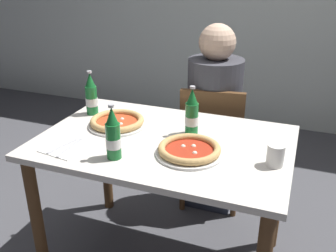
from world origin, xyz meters
name	(u,v)px	position (x,y,z in m)	size (l,w,h in m)	color
dining_table_main	(164,160)	(0.00, 0.00, 0.64)	(1.20, 0.80, 0.75)	silver
chair_behind_table	(212,141)	(0.09, 0.61, 0.48)	(0.45, 0.45, 0.85)	brown
diner_seated	(213,123)	(0.08, 0.66, 0.58)	(0.34, 0.34, 1.21)	#2D3342
pizza_margherita_near	(189,150)	(0.16, -0.10, 0.77)	(0.30, 0.30, 0.04)	white
pizza_marinara_far	(117,122)	(-0.29, 0.07, 0.77)	(0.30, 0.30, 0.04)	white
beer_bottle_left	(192,114)	(0.10, 0.11, 0.85)	(0.07, 0.07, 0.25)	#196B2D
beer_bottle_center	(91,96)	(-0.50, 0.17, 0.85)	(0.07, 0.07, 0.25)	#196B2D
beer_bottle_right	(113,136)	(-0.14, -0.25, 0.85)	(0.07, 0.07, 0.25)	#196B2D
napkin_with_cutlery	(66,148)	(-0.39, -0.25, 0.75)	(0.20, 0.20, 0.01)	white
paper_cup	(275,155)	(0.52, -0.07, 0.80)	(0.07, 0.07, 0.10)	white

